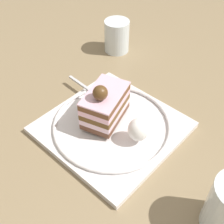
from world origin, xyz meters
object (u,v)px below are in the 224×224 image
object	(u,v)px
fork	(89,90)
dessert_plate	(112,126)
drink_glass_far	(117,37)
whipped_cream_dollop	(138,130)
cake_slice	(105,105)

from	to	relation	value
fork	dessert_plate	bearing A→B (deg)	68.88
dessert_plate	drink_glass_far	distance (m)	0.30
whipped_cream_dollop	dessert_plate	bearing A→B (deg)	-87.64
dessert_plate	fork	size ratio (longest dim) A/B	1.98
cake_slice	whipped_cream_dollop	xyz separation A→B (m)	(-0.00, 0.08, -0.01)
cake_slice	fork	xyz separation A→B (m)	(-0.04, -0.08, -0.03)
cake_slice	drink_glass_far	world-z (taller)	cake_slice
dessert_plate	cake_slice	bearing A→B (deg)	-96.55
drink_glass_far	whipped_cream_dollop	bearing A→B (deg)	47.63
drink_glass_far	dessert_plate	bearing A→B (deg)	39.05
dessert_plate	cake_slice	distance (m)	0.05
dessert_plate	cake_slice	size ratio (longest dim) A/B	2.20
whipped_cream_dollop	drink_glass_far	distance (m)	0.33
fork	drink_glass_far	world-z (taller)	drink_glass_far
fork	drink_glass_far	xyz separation A→B (m)	(-0.19, -0.08, 0.02)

